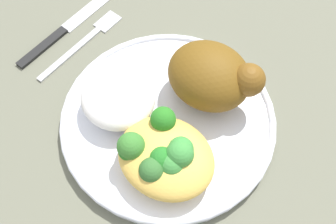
# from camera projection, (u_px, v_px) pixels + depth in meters

# --- Properties ---
(ground_plane) EXTENTS (2.00, 2.00, 0.00)m
(ground_plane) POSITION_uv_depth(u_px,v_px,m) (168.00, 123.00, 0.48)
(ground_plane) COLOR #636451
(plate) EXTENTS (0.25, 0.25, 0.02)m
(plate) POSITION_uv_depth(u_px,v_px,m) (168.00, 120.00, 0.47)
(plate) COLOR white
(plate) RESTS_ON ground_plane
(roasted_chicken) EXTENTS (0.11, 0.08, 0.06)m
(roasted_chicken) POSITION_uv_depth(u_px,v_px,m) (212.00, 76.00, 0.45)
(roasted_chicken) COLOR brown
(roasted_chicken) RESTS_ON plate
(rice_pile) EXTENTS (0.09, 0.08, 0.04)m
(rice_pile) POSITION_uv_depth(u_px,v_px,m) (118.00, 98.00, 0.46)
(rice_pile) COLOR white
(rice_pile) RESTS_ON plate
(mac_cheese_with_broccoli) EXTENTS (0.11, 0.09, 0.05)m
(mac_cheese_with_broccoli) POSITION_uv_depth(u_px,v_px,m) (164.00, 155.00, 0.42)
(mac_cheese_with_broccoli) COLOR #E2B34D
(mac_cheese_with_broccoli) RESTS_ON plate
(fork) EXTENTS (0.02, 0.14, 0.01)m
(fork) POSITION_uv_depth(u_px,v_px,m) (84.00, 41.00, 0.54)
(fork) COLOR silver
(fork) RESTS_ON ground_plane
(knife) EXTENTS (0.02, 0.19, 0.01)m
(knife) POSITION_uv_depth(u_px,v_px,m) (64.00, 29.00, 0.54)
(knife) COLOR black
(knife) RESTS_ON ground_plane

